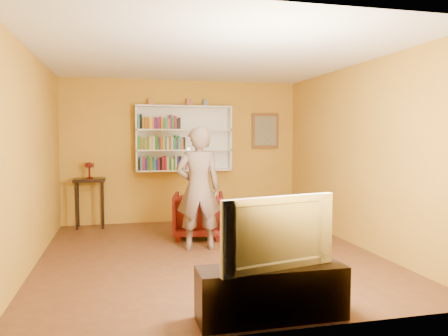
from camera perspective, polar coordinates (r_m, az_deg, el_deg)
The scene contains 16 objects.
room_shell at distance 5.99m, azimuth -2.02°, elevation -1.77°, with size 5.30×5.80×2.88m.
bookshelf at distance 8.34m, azimuth -5.31°, elevation 3.83°, with size 1.80×0.29×1.23m.
books_row_lower at distance 8.20m, azimuth -8.09°, elevation 0.58°, with size 0.90×0.18×0.27m.
books_row_middle at distance 8.18m, azimuth -8.19°, elevation 3.22°, with size 0.87×0.19×0.27m.
books_row_upper at distance 8.18m, azimuth -8.52°, elevation 5.84°, with size 0.78×0.18×0.27m.
ornament_left at distance 8.24m, azimuth -9.59°, elevation 8.46°, with size 0.07×0.07×0.10m, color #AC5631.
ornament_centre at distance 8.32m, azimuth -4.63°, elevation 8.54°, with size 0.09×0.09×0.12m, color #974332.
ornament_right at distance 8.37m, azimuth -2.46°, elevation 8.49°, with size 0.08×0.08×0.12m, color slate.
framed_painting at distance 8.77m, azimuth 5.41°, elevation 4.85°, with size 0.55×0.05×0.70m.
console_table at distance 8.16m, azimuth -17.14°, elevation -2.37°, with size 0.54×0.42×0.89m.
ruby_lustre at distance 8.13m, azimuth -17.19°, elevation 0.16°, with size 0.18×0.18×0.29m.
armchair at distance 7.11m, azimuth -3.36°, elevation -6.13°, with size 0.78×0.81×0.73m, color #430405.
person at distance 6.28m, azimuth -3.35°, elevation -2.68°, with size 0.65×0.42×1.77m, color brown.
game_remote at distance 5.85m, azimuth -4.79°, elevation 2.51°, with size 0.04×0.15×0.04m, color white.
tv_cabinet at distance 4.06m, azimuth 6.23°, elevation -15.88°, with size 1.33×0.40×0.48m, color black.
television at distance 3.91m, azimuth 6.30°, elevation -8.16°, with size 1.11×0.15×0.64m, color black.
Camera 1 is at (-1.18, -5.84, 1.62)m, focal length 35.00 mm.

